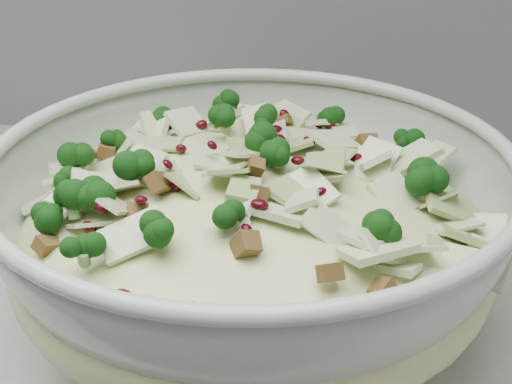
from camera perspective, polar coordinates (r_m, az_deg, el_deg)
mixing_bowl at (r=0.57m, az=-0.31°, el=-3.76°), size 0.54×0.54×0.16m
salad at (r=0.56m, az=-0.32°, el=-1.43°), size 0.51×0.51×0.16m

